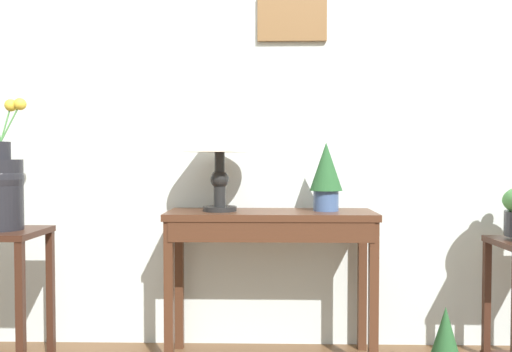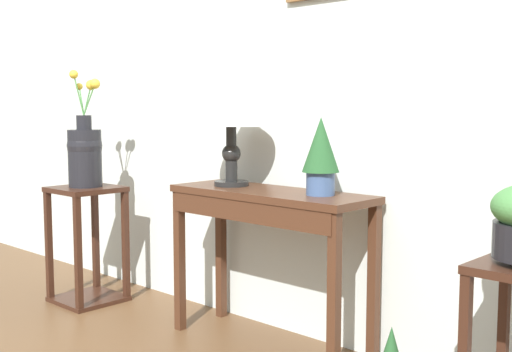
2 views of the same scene
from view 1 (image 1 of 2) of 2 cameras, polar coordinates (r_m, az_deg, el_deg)
name	(u,v)px [view 1 (image 1 of 2)]	position (r m, az deg, el deg)	size (l,w,h in m)	color
back_wall_with_art	(251,98)	(2.98, -0.58, 8.57)	(9.00, 0.13, 2.80)	silver
console_table	(271,237)	(2.70, 1.62, -6.68)	(1.07, 0.37, 0.78)	#472819
table_lamp	(220,131)	(2.70, -4.03, 4.96)	(0.38, 0.38, 0.57)	black
potted_plant_on_console	(326,173)	(2.73, 7.71, 0.30)	(0.17, 0.17, 0.36)	#3D5684
pedestal_stand_left	(3,302)	(2.89, -26.00, -12.33)	(0.37, 0.37, 0.71)	#381E14
flower_vase_tall_left	(2,185)	(2.80, -26.16, -0.89)	(0.22, 0.21, 0.70)	black
potted_plant_floor	(445,339)	(2.74, 20.09, -16.50)	(0.13, 0.13, 0.35)	#3D5684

